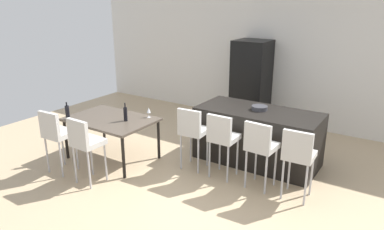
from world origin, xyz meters
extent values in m
plane|color=tan|center=(0.00, 0.00, 0.00)|extent=(10.00, 10.00, 0.00)
cube|color=silver|center=(0.00, 3.17, 1.45)|extent=(10.00, 0.12, 2.90)
cube|color=black|center=(0.38, 0.98, 0.46)|extent=(2.04, 0.93, 0.92)
cube|color=beige|center=(-0.39, 0.20, 0.65)|extent=(0.43, 0.43, 0.08)
cube|color=beige|center=(-0.38, 0.03, 0.87)|extent=(0.40, 0.09, 0.36)
cylinder|color=#B2B2B7|center=(-0.56, 0.35, 0.30)|extent=(0.03, 0.03, 0.61)
cylinder|color=#B2B2B7|center=(-0.24, 0.37, 0.30)|extent=(0.03, 0.03, 0.61)
cylinder|color=#B2B2B7|center=(-0.54, 0.03, 0.30)|extent=(0.03, 0.03, 0.61)
cylinder|color=#B2B2B7|center=(-0.22, 0.05, 0.30)|extent=(0.03, 0.03, 0.61)
cube|color=beige|center=(0.15, 0.20, 0.65)|extent=(0.40, 0.40, 0.08)
cube|color=beige|center=(0.15, 0.03, 0.87)|extent=(0.40, 0.06, 0.36)
cylinder|color=#B2B2B7|center=(0.00, 0.36, 0.30)|extent=(0.03, 0.03, 0.61)
cylinder|color=#B2B2B7|center=(0.32, 0.36, 0.30)|extent=(0.03, 0.03, 0.61)
cylinder|color=#B2B2B7|center=(-0.01, 0.04, 0.30)|extent=(0.03, 0.03, 0.61)
cylinder|color=#B2B2B7|center=(0.31, 0.04, 0.30)|extent=(0.03, 0.03, 0.61)
cube|color=beige|center=(0.78, 0.20, 0.65)|extent=(0.42, 0.42, 0.08)
cube|color=beige|center=(0.77, 0.03, 0.87)|extent=(0.40, 0.08, 0.36)
cylinder|color=#B2B2B7|center=(0.63, 0.37, 0.30)|extent=(0.03, 0.03, 0.61)
cylinder|color=#B2B2B7|center=(0.95, 0.35, 0.30)|extent=(0.03, 0.03, 0.61)
cylinder|color=#B2B2B7|center=(0.61, 0.05, 0.30)|extent=(0.03, 0.03, 0.61)
cylinder|color=#B2B2B7|center=(0.93, 0.03, 0.30)|extent=(0.03, 0.03, 0.61)
cube|color=beige|center=(1.33, 0.20, 0.65)|extent=(0.42, 0.42, 0.08)
cube|color=beige|center=(1.33, 0.03, 0.87)|extent=(0.40, 0.08, 0.36)
cylinder|color=#B2B2B7|center=(1.16, 0.35, 0.30)|extent=(0.03, 0.03, 0.61)
cylinder|color=#B2B2B7|center=(1.48, 0.37, 0.30)|extent=(0.03, 0.03, 0.61)
cylinder|color=#B2B2B7|center=(1.17, 0.03, 0.30)|extent=(0.03, 0.03, 0.61)
cylinder|color=#B2B2B7|center=(1.49, 0.05, 0.30)|extent=(0.03, 0.03, 0.61)
cube|color=#4C4238|center=(-1.78, -0.28, 0.72)|extent=(1.47, 1.00, 0.04)
cylinder|color=black|center=(-2.45, 0.16, 0.35)|extent=(0.05, 0.05, 0.70)
cylinder|color=black|center=(-1.11, 0.16, 0.35)|extent=(0.05, 0.05, 0.70)
cylinder|color=black|center=(-2.45, -0.72, 0.35)|extent=(0.05, 0.05, 0.70)
cylinder|color=black|center=(-1.11, -0.72, 0.35)|extent=(0.05, 0.05, 0.70)
cube|color=beige|center=(-2.11, -1.08, 0.65)|extent=(0.42, 0.42, 0.08)
cube|color=beige|center=(-2.10, -1.25, 0.87)|extent=(0.40, 0.08, 0.36)
cylinder|color=#B2B2B7|center=(-2.28, -0.92, 0.30)|extent=(0.03, 0.03, 0.61)
cylinder|color=#B2B2B7|center=(-1.96, -0.91, 0.30)|extent=(0.03, 0.03, 0.61)
cylinder|color=#B2B2B7|center=(-2.26, -1.24, 0.30)|extent=(0.03, 0.03, 0.61)
cylinder|color=#B2B2B7|center=(-1.94, -1.23, 0.30)|extent=(0.03, 0.03, 0.61)
cube|color=beige|center=(-1.45, -1.08, 0.65)|extent=(0.41, 0.41, 0.08)
cube|color=beige|center=(-1.45, -1.25, 0.87)|extent=(0.40, 0.07, 0.36)
cylinder|color=#B2B2B7|center=(-1.61, -0.91, 0.30)|extent=(0.03, 0.03, 0.61)
cylinder|color=#B2B2B7|center=(-1.29, -0.92, 0.30)|extent=(0.03, 0.03, 0.61)
cylinder|color=#B2B2B7|center=(-1.61, -1.23, 0.30)|extent=(0.03, 0.03, 0.61)
cylinder|color=#B2B2B7|center=(-1.29, -1.24, 0.30)|extent=(0.03, 0.03, 0.61)
cylinder|color=black|center=(-2.34, -0.71, 0.86)|extent=(0.07, 0.07, 0.24)
cylinder|color=black|center=(-2.34, -0.71, 1.01)|extent=(0.02, 0.02, 0.06)
cylinder|color=black|center=(-1.47, -0.23, 0.86)|extent=(0.06, 0.06, 0.23)
cylinder|color=black|center=(-1.47, -0.23, 1.01)|extent=(0.02, 0.02, 0.08)
cylinder|color=silver|center=(-1.27, 0.12, 0.74)|extent=(0.06, 0.06, 0.00)
cylinder|color=silver|center=(-1.27, 0.12, 0.78)|extent=(0.01, 0.01, 0.08)
cone|color=silver|center=(-1.27, 0.12, 0.87)|extent=(0.07, 0.07, 0.09)
cube|color=black|center=(-0.56, 2.73, 0.92)|extent=(0.72, 0.68, 1.84)
cylinder|color=#333338|center=(0.37, 1.01, 0.96)|extent=(0.26, 0.26, 0.07)
camera|label=1|loc=(2.58, -4.42, 2.74)|focal=33.95mm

